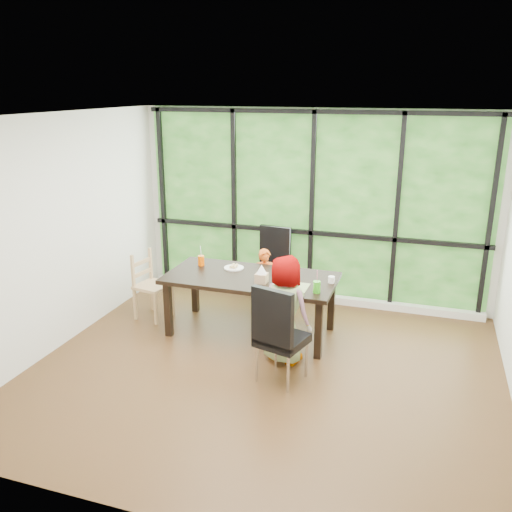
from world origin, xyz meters
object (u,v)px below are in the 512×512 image
Objects in this scene: dining_table at (251,305)px; chair_end_beech at (153,286)px; chair_interior_leather at (282,333)px; green_cup at (317,287)px; orange_cup at (201,261)px; white_mug at (331,280)px; plate_far at (234,268)px; child_older at (287,310)px; child_toddler at (265,282)px; plate_near at (290,287)px; chair_window_leather at (270,267)px; tissue_box at (262,278)px.

chair_end_beech is at bearing 178.45° from dining_table.
chair_end_beech is at bearing -10.41° from chair_interior_leather.
green_cup is at bearing -90.58° from chair_interior_leather.
orange_cup reaches higher than white_mug.
white_mug is (1.28, -0.13, 0.03)m from plate_far.
child_older reaches higher than white_mug.
child_toddler is 6.84× the size of green_cup.
child_older is at bearing -42.38° from dining_table.
plate_near is (0.55, -0.24, 0.38)m from dining_table.
green_cup is (1.62, -0.48, 0.00)m from orange_cup.
chair_interior_leather is at bearing -106.14° from chair_end_beech.
child_toddler is 1.16m from white_mug.
child_toddler is at bearing -44.25° from child_older.
child_older is 0.43m from green_cup.
dining_table is 0.87m from child_older.
plate_near is at bearing -75.21° from child_toddler.
child_toddler is at bearing -50.99° from chair_interior_leather.
child_toddler is (0.06, -0.41, -0.08)m from chair_window_leather.
chair_end_beech is at bearing 171.88° from green_cup.
dining_table is 1.68× the size of child_older.
child_toddler is 6.80× the size of tissue_box.
child_toddler is at bearing 134.80° from green_cup.
plate_near is (1.93, -0.28, 0.31)m from chair_end_beech.
plate_far is 0.45m from orange_cup.
chair_window_leather reaches higher than green_cup.
plate_far is at bearing 174.10° from white_mug.
white_mug is (0.10, 0.36, -0.03)m from green_cup.
chair_end_beech is 6.88× the size of orange_cup.
chair_interior_leather is 7.99× the size of tissue_box.
chair_interior_leather is 1.18× the size of child_toddler.
tissue_box is at bearing 169.36° from plate_near.
chair_interior_leather is 1.72m from child_toddler.
chair_window_leather is at bearing 50.15° from orange_cup.
plate_far is 1.88× the size of green_cup.
white_mug is at bearing 17.78° from tissue_box.
green_cup is (1.18, -0.50, 0.06)m from plate_far.
child_older is 4.90× the size of plate_far.
orange_cup is at bearing -65.79° from chair_end_beech.
plate_far is 3.20× the size of white_mug.
chair_window_leather is 1.64m from chair_end_beech.
plate_near is 0.53m from white_mug.
child_older is 1.20m from plate_far.
tissue_box is (-0.42, 0.39, 0.19)m from child_older.
chair_window_leather is 1.41m from plate_near.
child_older is 9.45× the size of orange_cup.
child_toddler is at bearing 123.38° from plate_near.
chair_interior_leather is 8.04× the size of green_cup.
tissue_box is (0.19, -0.77, 0.35)m from child_toddler.
green_cup is (0.94, -1.30, 0.28)m from chair_window_leather.
child_toddler is at bearing -57.51° from chair_end_beech.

